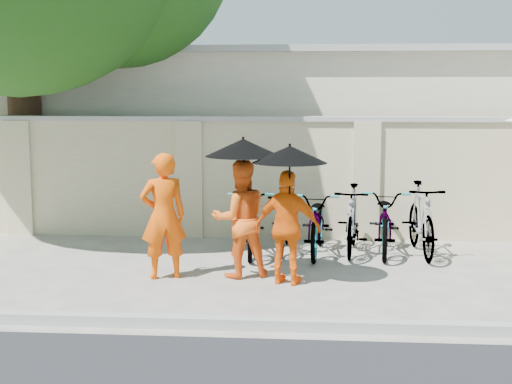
{
  "coord_description": "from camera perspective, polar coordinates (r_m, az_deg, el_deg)",
  "views": [
    {
      "loc": [
        1.08,
        -8.92,
        2.47
      ],
      "look_at": [
        0.31,
        0.91,
        1.1
      ],
      "focal_mm": 50.0,
      "sensor_mm": 36.0,
      "label": 1
    }
  ],
  "objects": [
    {
      "name": "parasol_right",
      "position": [
        9.01,
        2.72,
        3.03
      ],
      "size": [
        0.96,
        0.96,
        0.97
      ],
      "color": "black",
      "rests_on": "ground"
    },
    {
      "name": "bike_1",
      "position": [
        11.16,
        2.31,
        -2.32
      ],
      "size": [
        0.54,
        1.65,
        0.98
      ],
      "primitive_type": "imported",
      "rotation": [
        0.0,
        0.0,
        -0.05
      ],
      "color": "gray",
      "rests_on": "ground"
    },
    {
      "name": "parasol_center",
      "position": [
        9.38,
        -1.03,
        3.57
      ],
      "size": [
        1.02,
        1.02,
        0.98
      ],
      "color": "black",
      "rests_on": "ground"
    },
    {
      "name": "bike_4",
      "position": [
        11.22,
        10.35,
        -2.24
      ],
      "size": [
        0.86,
        2.03,
        1.04
      ],
      "primitive_type": "imported",
      "rotation": [
        0.0,
        0.0,
        -0.09
      ],
      "color": "gray",
      "rests_on": "ground"
    },
    {
      "name": "ground",
      "position": [
        9.32,
        -2.36,
        -7.46
      ],
      "size": [
        80.0,
        80.0,
        0.0
      ],
      "primitive_type": "plane",
      "color": "#B1A696"
    },
    {
      "name": "bike_3",
      "position": [
        11.09,
        7.71,
        -2.22
      ],
      "size": [
        0.7,
        1.82,
        1.06
      ],
      "primitive_type": "imported",
      "rotation": [
        0.0,
        0.0,
        -0.11
      ],
      "color": "gray",
      "rests_on": "ground"
    },
    {
      "name": "monk_right",
      "position": [
        9.22,
        2.57,
        -2.87
      ],
      "size": [
        0.94,
        0.59,
        1.49
      ],
      "primitive_type": "imported",
      "rotation": [
        0.0,
        0.0,
        2.86
      ],
      "color": "#F3620B",
      "rests_on": "ground"
    },
    {
      "name": "bike_0",
      "position": [
        11.04,
        -0.43,
        -2.3
      ],
      "size": [
        0.86,
        2.01,
        1.02
      ],
      "primitive_type": "imported",
      "rotation": [
        0.0,
        0.0,
        0.09
      ],
      "color": "gray",
      "rests_on": "ground"
    },
    {
      "name": "compound_wall",
      "position": [
        12.21,
        4.07,
        0.98
      ],
      "size": [
        20.0,
        0.3,
        2.0
      ],
      "primitive_type": "cube",
      "color": "beige",
      "rests_on": "ground"
    },
    {
      "name": "bike_5",
      "position": [
        11.18,
        13.07,
        -2.14
      ],
      "size": [
        0.61,
        1.88,
        1.12
      ],
      "primitive_type": "imported",
      "rotation": [
        0.0,
        0.0,
        0.04
      ],
      "color": "gray",
      "rests_on": "ground"
    },
    {
      "name": "bike_2",
      "position": [
        11.02,
        5.0,
        -2.41
      ],
      "size": [
        0.81,
        1.95,
        1.0
      ],
      "primitive_type": "imported",
      "rotation": [
        0.0,
        0.0,
        -0.07
      ],
      "color": "gray",
      "rests_on": "ground"
    },
    {
      "name": "monk_left",
      "position": [
        9.59,
        -7.43,
        -1.91
      ],
      "size": [
        0.72,
        0.6,
        1.69
      ],
      "primitive_type": "imported",
      "rotation": [
        0.0,
        0.0,
        3.52
      ],
      "color": "#FC5606",
      "rests_on": "ground"
    },
    {
      "name": "kerb",
      "position": [
        7.69,
        -3.89,
        -10.38
      ],
      "size": [
        40.0,
        0.16,
        0.12
      ],
      "primitive_type": "cube",
      "color": "#9B9B9B",
      "rests_on": "ground"
    },
    {
      "name": "monk_center",
      "position": [
        9.58,
        -1.27,
        -2.16
      ],
      "size": [
        0.93,
        0.82,
        1.59
      ],
      "primitive_type": "imported",
      "rotation": [
        0.0,
        0.0,
        3.48
      ],
      "color": "orange",
      "rests_on": "ground"
    },
    {
      "name": "building_behind",
      "position": [
        15.97,
        7.8,
        4.72
      ],
      "size": [
        14.0,
        6.0,
        3.2
      ],
      "primitive_type": "cube",
      "color": "beige",
      "rests_on": "ground"
    }
  ]
}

